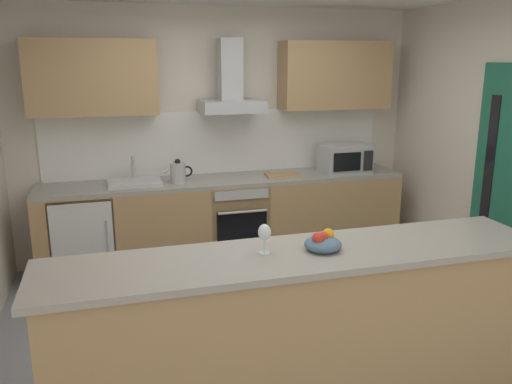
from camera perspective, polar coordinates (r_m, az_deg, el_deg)
name	(u,v)px	position (r m, az deg, el deg)	size (l,w,h in m)	color
ground	(275,337)	(4.21, 2.04, -15.49)	(5.20, 4.86, 0.02)	gray
wall_back	(218,134)	(5.64, -4.18, 6.27)	(5.20, 0.12, 2.60)	silver
backsplash_tile	(219,142)	(5.58, -4.01, 5.46)	(3.57, 0.02, 0.66)	white
counter_back	(227,221)	(5.46, -3.19, -3.13)	(3.70, 0.60, 0.90)	tan
counter_island	(300,327)	(3.31, 4.77, -14.42)	(3.04, 0.64, 0.98)	tan
upper_cabinets	(221,76)	(5.36, -3.78, 12.42)	(3.65, 0.32, 0.70)	tan
side_door	(509,188)	(4.90, 25.78, 0.42)	(0.08, 0.85, 2.05)	#1E664C
oven	(235,220)	(5.45, -2.28, -3.04)	(0.60, 0.62, 0.80)	slate
refrigerator	(84,236)	(5.32, -18.18, -4.59)	(0.58, 0.60, 0.85)	white
microwave	(345,158)	(5.68, 9.61, 3.62)	(0.50, 0.38, 0.30)	#B7BABC
sink	(134,182)	(5.20, -13.06, 1.10)	(0.50, 0.40, 0.26)	silver
kettle	(178,172)	(5.18, -8.46, 2.13)	(0.29, 0.15, 0.24)	#B7BABC
range_hood	(231,89)	(5.34, -2.76, 11.10)	(0.62, 0.45, 0.72)	#B7BABC
wine_glass	(264,233)	(3.03, 0.92, -4.50)	(0.08, 0.08, 0.18)	silver
fruit_bowl	(323,243)	(3.14, 7.29, -5.49)	(0.22, 0.22, 0.13)	slate
chopping_board	(282,175)	(5.45, 2.88, 1.86)	(0.34, 0.22, 0.02)	tan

